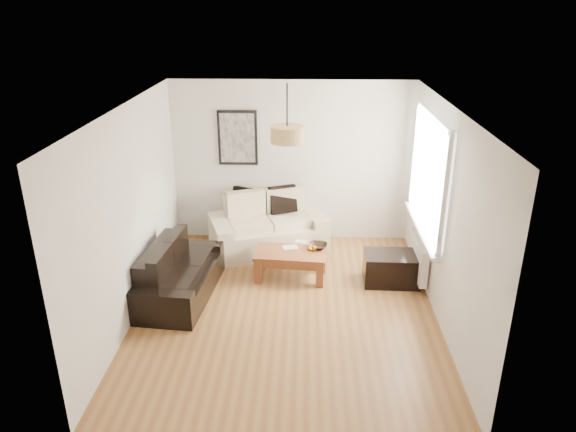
{
  "coord_description": "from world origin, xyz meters",
  "views": [
    {
      "loc": [
        0.23,
        -5.96,
        3.74
      ],
      "look_at": [
        0.0,
        0.6,
        1.05
      ],
      "focal_mm": 33.31,
      "sensor_mm": 36.0,
      "label": 1
    }
  ],
  "objects_px": {
    "sofa_leather": "(180,272)",
    "coffee_table": "(291,265)",
    "ottoman": "(391,268)",
    "loveseat_cream": "(268,223)"
  },
  "relations": [
    {
      "from": "sofa_leather",
      "to": "coffee_table",
      "type": "xyz_separation_m",
      "value": [
        1.46,
        0.55,
        -0.15
      ]
    },
    {
      "from": "sofa_leather",
      "to": "coffee_table",
      "type": "bearing_deg",
      "value": -63.8
    },
    {
      "from": "loveseat_cream",
      "to": "sofa_leather",
      "type": "xyz_separation_m",
      "value": [
        -1.07,
        -1.5,
        -0.09
      ]
    },
    {
      "from": "loveseat_cream",
      "to": "ottoman",
      "type": "bearing_deg",
      "value": -48.98
    },
    {
      "from": "coffee_table",
      "to": "ottoman",
      "type": "distance_m",
      "value": 1.42
    },
    {
      "from": "sofa_leather",
      "to": "ottoman",
      "type": "relative_size",
      "value": 2.12
    },
    {
      "from": "loveseat_cream",
      "to": "coffee_table",
      "type": "height_order",
      "value": "loveseat_cream"
    },
    {
      "from": "sofa_leather",
      "to": "ottoman",
      "type": "bearing_deg",
      "value": -75.33
    },
    {
      "from": "sofa_leather",
      "to": "loveseat_cream",
      "type": "bearing_deg",
      "value": -29.9
    },
    {
      "from": "ottoman",
      "to": "loveseat_cream",
      "type": "bearing_deg",
      "value": 150.06
    }
  ]
}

